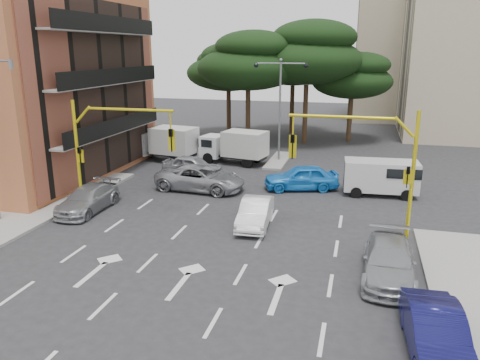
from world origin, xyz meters
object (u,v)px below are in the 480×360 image
object	(u,v)px
signal_mast_right	(373,156)
car_white_hatch	(255,213)
car_silver_cross_b	(193,166)
car_silver_parked	(389,261)
box_truck_b	(234,147)
signal_mast_left	(106,141)
car_silver_cross_a	(200,178)
box_truck_a	(164,144)
car_navy_parked	(436,334)
car_blue_compact	(301,177)
van_white	(381,178)
car_silver_wagon	(88,199)
street_lamp_center	(280,92)

from	to	relation	value
signal_mast_right	car_white_hatch	bearing A→B (deg)	-178.75
car_silver_cross_b	car_silver_parked	distance (m)	17.58
signal_mast_right	car_white_hatch	size ratio (longest dim) A/B	1.47
car_white_hatch	box_truck_b	distance (m)	13.45
signal_mast_right	signal_mast_left	xyz separation A→B (m)	(-13.61, 0.00, 0.00)
car_silver_cross_a	box_truck_b	xyz separation A→B (m)	(0.11, 7.50, 0.51)
car_silver_cross_b	car_silver_parked	world-z (taller)	car_silver_cross_b
box_truck_a	box_truck_b	xyz separation A→B (m)	(5.67, 0.50, -0.07)
car_silver_cross_a	box_truck_b	bearing A→B (deg)	2.81
car_silver_parked	box_truck_a	distance (m)	23.21
signal_mast_left	car_navy_parked	distance (m)	18.19
car_silver_cross_a	box_truck_b	size ratio (longest dim) A/B	1.07
car_blue_compact	box_truck_b	distance (m)	8.33
car_silver_cross_b	car_navy_parked	distance (m)	21.79
car_blue_compact	van_white	world-z (taller)	van_white
box_truck_b	signal_mast_right	bearing A→B (deg)	-130.69
signal_mast_left	car_silver_wagon	xyz separation A→B (m)	(-1.20, -0.31, -3.21)
car_navy_parked	car_silver_wagon	bearing A→B (deg)	148.74
car_silver_cross_b	car_navy_parked	world-z (taller)	car_silver_cross_b
car_blue_compact	van_white	xyz separation A→B (m)	(4.79, 0.10, 0.29)
car_silver_cross_a	van_white	bearing A→B (deg)	-76.79
car_silver_parked	box_truck_b	world-z (taller)	box_truck_b
car_silver_parked	car_blue_compact	bearing A→B (deg)	115.39
signal_mast_left	street_lamp_center	bearing A→B (deg)	64.09
car_navy_parked	box_truck_b	bearing A→B (deg)	115.22
car_white_hatch	car_silver_cross_b	distance (m)	10.30
car_navy_parked	car_silver_parked	xyz separation A→B (m)	(-1.10, 4.69, -0.01)
signal_mast_right	car_silver_parked	distance (m)	5.39
car_silver_cross_b	signal_mast_right	bearing A→B (deg)	-119.47
signal_mast_left	box_truck_a	xyz separation A→B (m)	(-2.12, 12.01, -2.53)
signal_mast_left	van_white	bearing A→B (deg)	25.51
car_silver_cross_a	car_silver_parked	size ratio (longest dim) A/B	1.16
signal_mast_right	box_truck_b	distance (m)	16.26
signal_mast_right	street_lamp_center	xyz separation A→B (m)	(-6.80, 14.01, 1.54)
van_white	box_truck_a	bearing A→B (deg)	-111.61
signal_mast_right	car_silver_cross_b	xyz separation A→B (m)	(-11.80, 7.99, -3.16)
box_truck_b	car_navy_parked	bearing A→B (deg)	-140.38
car_silver_cross_a	box_truck_a	distance (m)	8.96
car_white_hatch	car_silver_cross_b	size ratio (longest dim) A/B	0.95
car_silver_parked	box_truck_a	xyz separation A→B (m)	(-16.52, 16.28, 0.65)
signal_mast_right	car_silver_wagon	xyz separation A→B (m)	(-14.80, -0.31, -3.21)
car_silver_wagon	box_truck_a	distance (m)	12.37
car_silver_parked	van_white	size ratio (longest dim) A/B	1.11
van_white	box_truck_b	distance (m)	12.18
car_silver_cross_a	car_silver_parked	bearing A→B (deg)	-126.57
car_silver_cross_b	van_white	distance (m)	12.58
car_silver_cross_a	van_white	xyz separation A→B (m)	(10.89, 1.83, 0.30)
box_truck_a	street_lamp_center	bearing A→B (deg)	-68.70
car_blue_compact	van_white	bearing A→B (deg)	74.06
car_navy_parked	car_silver_parked	world-z (taller)	car_navy_parked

